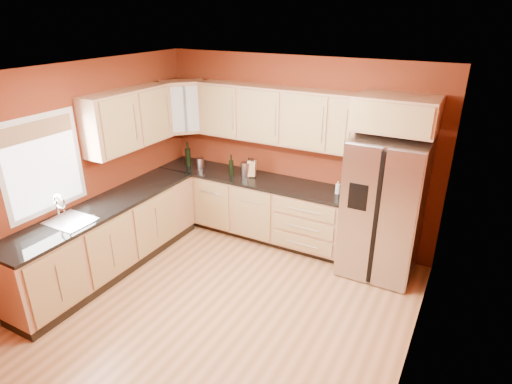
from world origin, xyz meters
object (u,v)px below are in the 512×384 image
refrigerator (383,208)px  wine_bottle_a (231,165)px  canister_left (201,164)px  soap_dispenser (338,188)px  knife_block (252,168)px

refrigerator → wine_bottle_a: refrigerator is taller
refrigerator → canister_left: bearing=-179.8°
wine_bottle_a → canister_left: bearing=-178.7°
refrigerator → soap_dispenser: bearing=172.5°
soap_dispenser → canister_left: bearing=-177.6°
canister_left → knife_block: knife_block is taller
canister_left → knife_block: size_ratio=0.77×
wine_bottle_a → soap_dispenser: bearing=2.8°
wine_bottle_a → knife_block: wine_bottle_a is taller
wine_bottle_a → knife_block: bearing=21.2°
knife_block → soap_dispenser: 1.30m
refrigerator → canister_left: size_ratio=10.14×
refrigerator → soap_dispenser: size_ratio=10.32×
knife_block → wine_bottle_a: bearing=-174.9°
knife_block → canister_left: bearing=172.3°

